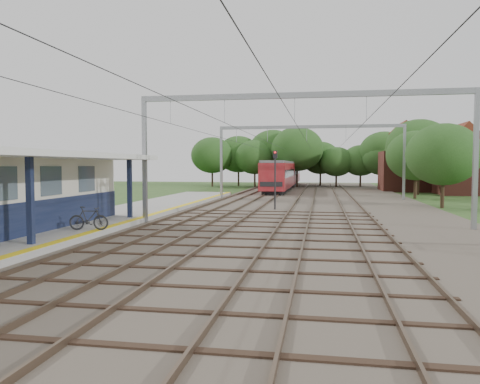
{
  "coord_description": "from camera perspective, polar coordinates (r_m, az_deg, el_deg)",
  "views": [
    {
      "loc": [
        4.58,
        -9.47,
        3.23
      ],
      "look_at": [
        -0.34,
        18.82,
        1.6
      ],
      "focal_mm": 35.0,
      "sensor_mm": 36.0,
      "label": 1
    }
  ],
  "objects": [
    {
      "name": "platform",
      "position": [
        26.57,
        -17.29,
        -3.5
      ],
      "size": [
        5.0,
        52.0,
        0.35
      ],
      "primitive_type": "cube",
      "color": "gray",
      "rests_on": "ground"
    },
    {
      "name": "catenary_system",
      "position": [
        34.84,
        7.94,
        6.98
      ],
      "size": [
        17.22,
        88.0,
        7.0
      ],
      "color": "gray",
      "rests_on": "ground"
    },
    {
      "name": "ground",
      "position": [
        11.0,
        -15.72,
        -13.96
      ],
      "size": [
        160.0,
        160.0,
        0.0
      ],
      "primitive_type": "plane",
      "color": "#2D4C1E",
      "rests_on": "ground"
    },
    {
      "name": "ballast_bed",
      "position": [
        39.6,
        9.0,
        -1.39
      ],
      "size": [
        18.0,
        90.0,
        0.1
      ],
      "primitive_type": "cube",
      "color": "#473D33",
      "rests_on": "ground"
    },
    {
      "name": "rail_tracks",
      "position": [
        39.7,
        5.39,
        -1.18
      ],
      "size": [
        11.8,
        88.0,
        0.15
      ],
      "color": "brown",
      "rests_on": "ballast_bed"
    },
    {
      "name": "train",
      "position": [
        65.52,
        5.42,
        2.21
      ],
      "size": [
        2.78,
        34.64,
        3.66
      ],
      "color": "black",
      "rests_on": "ballast_bed"
    },
    {
      "name": "tree_band",
      "position": [
        66.61,
        9.26,
        4.67
      ],
      "size": [
        31.72,
        30.88,
        8.82
      ],
      "color": "#382619",
      "rests_on": "ground"
    },
    {
      "name": "yellow_stripe",
      "position": [
        25.61,
        -12.8,
        -3.28
      ],
      "size": [
        0.45,
        52.0,
        0.01
      ],
      "primitive_type": "cube",
      "color": "yellow",
      "rests_on": "platform"
    },
    {
      "name": "house_near",
      "position": [
        57.84,
        26.39,
        2.67
      ],
      "size": [
        7.0,
        6.12,
        7.89
      ],
      "color": "brown",
      "rests_on": "ground"
    },
    {
      "name": "house_far",
      "position": [
        62.52,
        20.42,
        3.05
      ],
      "size": [
        8.0,
        6.12,
        8.66
      ],
      "color": "brown",
      "rests_on": "ground"
    },
    {
      "name": "signal_post",
      "position": [
        33.29,
        4.3,
        2.29
      ],
      "size": [
        0.31,
        0.27,
        4.28
      ],
      "rotation": [
        0.0,
        0.0,
        -0.11
      ],
      "color": "black",
      "rests_on": "ground"
    },
    {
      "name": "bicycle",
      "position": [
        21.88,
        -17.96,
        -3.08
      ],
      "size": [
        1.82,
        0.74,
        1.06
      ],
      "primitive_type": "imported",
      "rotation": [
        0.0,
        0.0,
        1.71
      ],
      "color": "black",
      "rests_on": "platform"
    }
  ]
}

